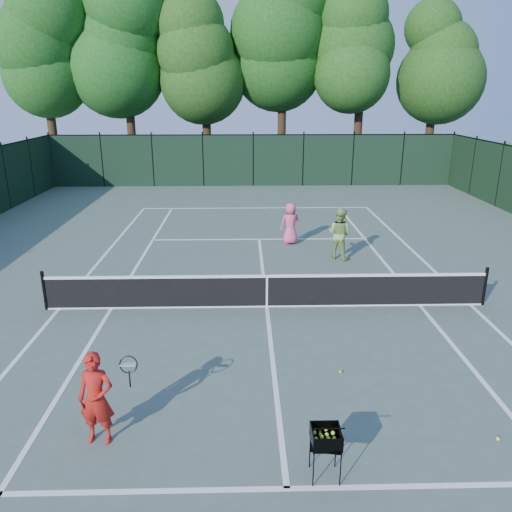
{
  "coord_description": "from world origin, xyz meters",
  "views": [
    {
      "loc": [
        -0.59,
        -12.16,
        5.45
      ],
      "look_at": [
        -0.26,
        1.0,
        1.1
      ],
      "focal_mm": 35.0,
      "sensor_mm": 36.0,
      "label": 1
    }
  ],
  "objects_px": {
    "player_pink": "(290,224)",
    "loose_ball_midcourt": "(340,372)",
    "loose_ball_near_cart": "(498,439)",
    "player_green": "(339,234)",
    "ball_hopper": "(326,437)",
    "coach": "(97,398)"
  },
  "relations": [
    {
      "from": "loose_ball_near_cart",
      "to": "loose_ball_midcourt",
      "type": "bearing_deg",
      "value": 136.21
    },
    {
      "from": "ball_hopper",
      "to": "player_green",
      "type": "bearing_deg",
      "value": 88.65
    },
    {
      "from": "player_green",
      "to": "loose_ball_midcourt",
      "type": "relative_size",
      "value": 25.64
    },
    {
      "from": "loose_ball_near_cart",
      "to": "coach",
      "type": "bearing_deg",
      "value": 178.46
    },
    {
      "from": "player_pink",
      "to": "loose_ball_midcourt",
      "type": "height_order",
      "value": "player_pink"
    },
    {
      "from": "player_green",
      "to": "loose_ball_near_cart",
      "type": "height_order",
      "value": "player_green"
    },
    {
      "from": "ball_hopper",
      "to": "loose_ball_near_cart",
      "type": "bearing_deg",
      "value": 23.79
    },
    {
      "from": "player_pink",
      "to": "loose_ball_near_cart",
      "type": "height_order",
      "value": "player_pink"
    },
    {
      "from": "player_green",
      "to": "loose_ball_near_cart",
      "type": "distance_m",
      "value": 9.55
    },
    {
      "from": "loose_ball_near_cart",
      "to": "loose_ball_midcourt",
      "type": "distance_m",
      "value": 3.05
    },
    {
      "from": "ball_hopper",
      "to": "loose_ball_midcourt",
      "type": "bearing_deg",
      "value": 84.83
    },
    {
      "from": "ball_hopper",
      "to": "loose_ball_near_cart",
      "type": "height_order",
      "value": "ball_hopper"
    },
    {
      "from": "player_green",
      "to": "loose_ball_midcourt",
      "type": "xyz_separation_m",
      "value": [
        -1.3,
        -7.36,
        -0.84
      ]
    },
    {
      "from": "ball_hopper",
      "to": "coach",
      "type": "bearing_deg",
      "value": 175.89
    },
    {
      "from": "loose_ball_midcourt",
      "to": "player_pink",
      "type": "bearing_deg",
      "value": 91.3
    },
    {
      "from": "player_pink",
      "to": "loose_ball_midcourt",
      "type": "xyz_separation_m",
      "value": [
        0.21,
        -9.13,
        -0.74
      ]
    },
    {
      "from": "loose_ball_midcourt",
      "to": "coach",
      "type": "bearing_deg",
      "value": -155.83
    },
    {
      "from": "loose_ball_near_cart",
      "to": "loose_ball_midcourt",
      "type": "xyz_separation_m",
      "value": [
        -2.2,
        2.11,
        0.0
      ]
    },
    {
      "from": "loose_ball_midcourt",
      "to": "loose_ball_near_cart",
      "type": "bearing_deg",
      "value": -43.79
    },
    {
      "from": "player_green",
      "to": "loose_ball_midcourt",
      "type": "distance_m",
      "value": 7.52
    },
    {
      "from": "player_pink",
      "to": "loose_ball_near_cart",
      "type": "distance_m",
      "value": 11.52
    },
    {
      "from": "coach",
      "to": "loose_ball_near_cart",
      "type": "relative_size",
      "value": 23.33
    }
  ]
}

